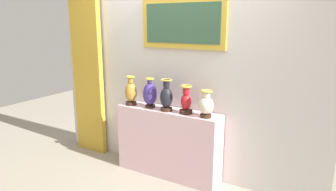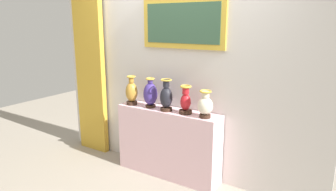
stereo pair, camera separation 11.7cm
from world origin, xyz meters
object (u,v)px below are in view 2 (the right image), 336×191
(vase_ochre, at_px, (132,92))
(vase_crimson, at_px, (186,101))
(vase_indigo, at_px, (150,94))
(vase_onyx, at_px, (166,97))
(vase_ivory, at_px, (205,105))

(vase_ochre, xyz_separation_m, vase_crimson, (0.76, 0.02, -0.02))
(vase_indigo, bearing_deg, vase_crimson, -0.55)
(vase_ochre, distance_m, vase_crimson, 0.76)
(vase_ochre, distance_m, vase_onyx, 0.52)
(vase_crimson, distance_m, vase_ivory, 0.25)
(vase_ivory, bearing_deg, vase_onyx, -179.47)
(vase_crimson, bearing_deg, vase_indigo, 179.45)
(vase_ivory, bearing_deg, vase_crimson, 175.41)
(vase_crimson, relative_size, vase_ivory, 1.08)
(vase_crimson, xyz_separation_m, vase_ivory, (0.25, -0.02, -0.00))
(vase_ochre, height_order, vase_onyx, vase_onyx)
(vase_onyx, bearing_deg, vase_ochre, 179.53)
(vase_ochre, height_order, vase_ivory, vase_ochre)
(vase_ochre, relative_size, vase_indigo, 1.01)
(vase_onyx, xyz_separation_m, vase_crimson, (0.24, 0.02, -0.02))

